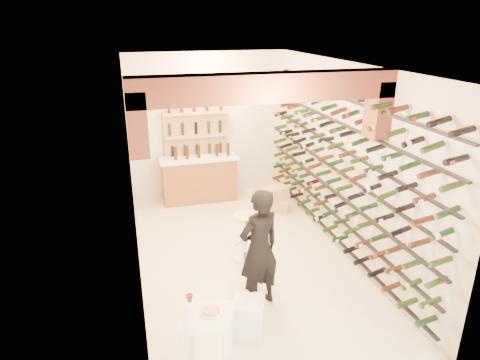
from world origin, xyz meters
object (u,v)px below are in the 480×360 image
(back_counter, at_px, (199,178))
(chrome_barstool, at_px, (245,234))
(tasting_table, at_px, (207,325))
(crate_lower, at_px, (275,205))
(white_stool, at_px, (248,317))
(wine_rack, at_px, (333,164))
(person, at_px, (259,249))

(back_counter, xyz_separation_m, chrome_barstool, (0.29, -2.69, -0.07))
(tasting_table, height_order, crate_lower, tasting_table)
(back_counter, relative_size, white_stool, 3.50)
(back_counter, distance_m, white_stool, 4.50)
(wine_rack, distance_m, tasting_table, 3.64)
(tasting_table, bearing_deg, white_stool, 58.57)
(white_stool, relative_size, crate_lower, 1.01)
(white_stool, bearing_deg, crate_lower, 65.28)
(person, bearing_deg, chrome_barstool, -115.83)
(person, bearing_deg, back_counter, -106.96)
(crate_lower, bearing_deg, white_stool, -114.72)
(tasting_table, distance_m, person, 1.45)
(white_stool, distance_m, crate_lower, 3.81)
(wine_rack, relative_size, back_counter, 3.35)
(crate_lower, bearing_deg, chrome_barstool, -124.40)
(back_counter, distance_m, tasting_table, 5.07)
(chrome_barstool, bearing_deg, person, -96.78)
(white_stool, xyz_separation_m, person, (0.31, 0.57, 0.63))
(person, bearing_deg, tasting_table, 30.05)
(wine_rack, height_order, tasting_table, wine_rack)
(tasting_table, xyz_separation_m, crate_lower, (2.22, 3.98, -0.52))
(wine_rack, xyz_separation_m, person, (-1.69, -1.28, -0.67))
(person, height_order, chrome_barstool, person)
(person, height_order, crate_lower, person)
(white_stool, xyz_separation_m, crate_lower, (1.59, 3.46, -0.10))
(tasting_table, xyz_separation_m, person, (0.94, 1.08, 0.22))
(tasting_table, distance_m, white_stool, 0.92)
(back_counter, distance_m, chrome_barstool, 2.70)
(wine_rack, relative_size, white_stool, 11.74)
(tasting_table, xyz_separation_m, white_stool, (0.63, 0.52, -0.42))
(chrome_barstool, bearing_deg, white_stool, -104.28)
(white_stool, distance_m, person, 0.91)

